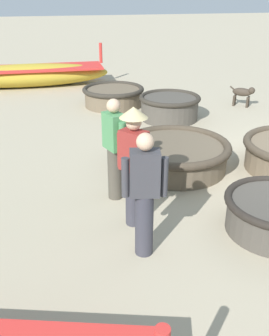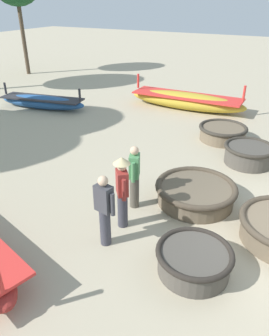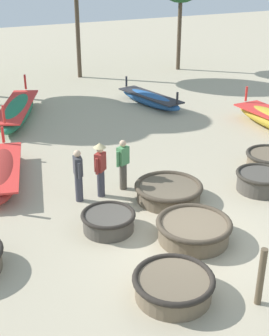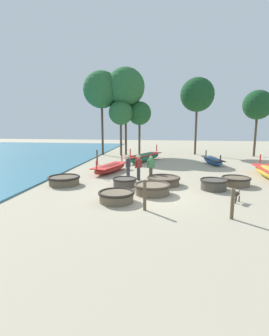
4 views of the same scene
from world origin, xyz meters
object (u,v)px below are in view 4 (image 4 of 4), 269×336
(tree_left_mid, at_px, (126,87))
(dog, at_px, (236,195))
(tree_leftmost, at_px, (102,90))
(fisherman_hauling, at_px, (151,167))
(long_boat_green_hull, at_px, (212,161))
(mooring_post_shoreline, at_px, (232,204))
(coracle_upturned, at_px, (64,180))
(coracle_front_left, at_px, (236,181))
(long_boat_ochre_hull, at_px, (110,168))
(fisherman_by_coracle, at_px, (128,167))
(tree_rightmost, at_px, (140,114))
(coracle_weathered, at_px, (116,196))
(long_boat_blue_hull, at_px, (145,157))
(coracle_beside_post, at_px, (164,180))
(coracle_tilted, at_px, (125,182))
(mooring_post_inland, at_px, (145,195))
(fisherman_standing_left, at_px, (139,165))
(mooring_post_mid_beach, at_px, (97,157))
(coracle_nearest, at_px, (214,184))
(tree_tall_back, at_px, (197,95))
(tree_center, at_px, (258,105))
(tree_right_mid, at_px, (121,113))
(coracle_front_right, at_px, (152,188))

(tree_left_mid, bearing_deg, dog, -64.45)
(tree_leftmost, bearing_deg, fisherman_hauling, -62.56)
(tree_leftmost, bearing_deg, long_boat_green_hull, -23.92)
(mooring_post_shoreline, bearing_deg, dog, 73.54)
(coracle_upturned, distance_m, coracle_front_left, 10.13)
(long_boat_ochre_hull, relative_size, fisherman_by_coracle, 2.75)
(long_boat_green_hull, bearing_deg, dog, -93.32)
(long_boat_green_hull, bearing_deg, tree_rightmost, 141.57)
(mooring_post_shoreline, bearing_deg, coracle_weathered, 162.49)
(tree_rightmost, bearing_deg, long_boat_green_hull, -38.43)
(long_boat_green_hull, bearing_deg, long_boat_blue_hull, 173.90)
(tree_leftmost, bearing_deg, coracle_beside_post, -61.85)
(coracle_beside_post, xyz_separation_m, mooring_post_shoreline, (2.76, -5.20, 0.32))
(coracle_tilted, distance_m, mooring_post_inland, 4.24)
(fisherman_standing_left, bearing_deg, tree_leftmost, 114.28)
(coracle_upturned, xyz_separation_m, long_boat_blue_hull, (3.80, 9.94, 0.11))
(long_boat_green_hull, distance_m, mooring_post_inland, 13.96)
(coracle_weathered, bearing_deg, mooring_post_mid_beach, 110.54)
(coracle_nearest, bearing_deg, coracle_tilted, 179.79)
(fisherman_standing_left, bearing_deg, mooring_post_shoreline, -55.15)
(tree_tall_back, relative_size, tree_center, 1.22)
(coracle_front_left, height_order, tree_right_mid, tree_right_mid)
(coracle_upturned, relative_size, tree_right_mid, 0.32)
(mooring_post_inland, relative_size, mooring_post_shoreline, 1.09)
(coracle_beside_post, relative_size, tree_rightmost, 0.33)
(tree_tall_back, height_order, tree_leftmost, tree_leftmost)
(coracle_nearest, xyz_separation_m, mooring_post_shoreline, (-0.00, -4.47, 0.28))
(mooring_post_shoreline, bearing_deg, tree_rightmost, 106.91)
(mooring_post_mid_beach, bearing_deg, dog, -45.67)
(long_boat_blue_hull, height_order, dog, long_boat_blue_hull)
(tree_right_mid, bearing_deg, coracle_weathered, -79.99)
(long_boat_ochre_hull, bearing_deg, tree_leftmost, 107.65)
(tree_right_mid, xyz_separation_m, tree_rightmost, (1.90, 1.10, -0.04))
(coracle_nearest, relative_size, tree_right_mid, 0.25)
(coracle_beside_post, relative_size, tree_center, 0.28)
(mooring_post_inland, height_order, tree_left_mid, tree_left_mid)
(tree_tall_back, bearing_deg, mooring_post_shoreline, -91.08)
(mooring_post_shoreline, height_order, tree_rightmost, tree_rightmost)
(tree_leftmost, bearing_deg, coracle_nearest, -54.94)
(tree_right_mid, bearing_deg, mooring_post_mid_beach, -97.51)
(mooring_post_shoreline, bearing_deg, coracle_front_right, 136.47)
(fisherman_by_coracle, relative_size, tree_tall_back, 0.18)
(coracle_upturned, relative_size, tree_tall_back, 0.22)
(coracle_front_left, xyz_separation_m, fisherman_hauling, (-5.07, 0.80, 0.56))
(mooring_post_inland, xyz_separation_m, tree_center, (9.97, 19.03, 4.75))
(tree_tall_back, bearing_deg, dog, -89.16)
(coracle_front_left, distance_m, long_boat_blue_hull, 10.73)
(coracle_front_left, bearing_deg, coracle_front_right, -152.11)
(coracle_front_right, xyz_separation_m, tree_right_mid, (-4.52, 15.19, 4.32))
(coracle_front_right, bearing_deg, mooring_post_shoreline, -43.53)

